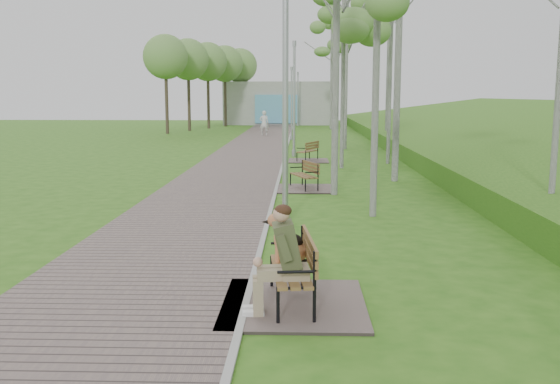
{
  "coord_description": "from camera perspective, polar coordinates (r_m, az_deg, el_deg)",
  "views": [
    {
      "loc": [
        0.73,
        -9.26,
        2.85
      ],
      "look_at": [
        0.38,
        1.33,
        1.18
      ],
      "focal_mm": 40.0,
      "sensor_mm": 36.0,
      "label": 1
    }
  ],
  "objects": [
    {
      "name": "ground",
      "position": [
        9.71,
        -2.53,
        -8.13
      ],
      "size": [
        120.0,
        120.0,
        0.0
      ],
      "primitive_type": "plane",
      "color": "#2C6016",
      "rests_on": "ground"
    },
    {
      "name": "walkway",
      "position": [
        30.98,
        -2.69,
        3.69
      ],
      "size": [
        3.5,
        67.0,
        0.04
      ],
      "primitive_type": "cube",
      "color": "#655552",
      "rests_on": "ground"
    },
    {
      "name": "kerb",
      "position": [
        30.89,
        0.55,
        3.69
      ],
      "size": [
        0.1,
        67.0,
        0.05
      ],
      "primitive_type": "cube",
      "color": "#999993",
      "rests_on": "ground"
    },
    {
      "name": "embankment",
      "position": [
        31.48,
        22.92,
        3.04
      ],
      "size": [
        14.0,
        70.0,
        1.6
      ],
      "primitive_type": "cube",
      "color": "#528826",
      "rests_on": "ground"
    },
    {
      "name": "building_north",
      "position": [
        60.28,
        -0.21,
        8.12
      ],
      "size": [
        10.0,
        5.2,
        4.0
      ],
      "color": "#9E9E99",
      "rests_on": "ground"
    },
    {
      "name": "bench_main",
      "position": [
        8.45,
        0.62,
        -7.37
      ],
      "size": [
        1.94,
        2.15,
        1.69
      ],
      "color": "#655552",
      "rests_on": "ground"
    },
    {
      "name": "bench_second",
      "position": [
        18.85,
        2.21,
        0.82
      ],
      "size": [
        1.68,
        1.87,
        1.03
      ],
      "color": "#655552",
      "rests_on": "ground"
    },
    {
      "name": "bench_third",
      "position": [
        26.84,
        2.54,
        3.25
      ],
      "size": [
        1.71,
        1.9,
        1.05
      ],
      "color": "#655552",
      "rests_on": "ground"
    },
    {
      "name": "lamp_post_near",
      "position": [
        13.81,
        0.5,
        8.33
      ],
      "size": [
        0.22,
        0.22,
        5.79
      ],
      "color": "#A0A2A8",
      "rests_on": "ground"
    },
    {
      "name": "lamp_post_second",
      "position": [
        28.72,
        1.3,
        8.12
      ],
      "size": [
        0.2,
        0.2,
        5.23
      ],
      "color": "#A0A2A8",
      "rests_on": "ground"
    },
    {
      "name": "lamp_post_third",
      "position": [
        39.24,
        1.06,
        7.86
      ],
      "size": [
        0.17,
        0.17,
        4.53
      ],
      "color": "#A0A2A8",
      "rests_on": "ground"
    },
    {
      "name": "lamp_post_far",
      "position": [
        56.55,
        1.65,
        8.32
      ],
      "size": [
        0.19,
        0.19,
        4.81
      ],
      "color": "#A0A2A8",
      "rests_on": "ground"
    },
    {
      "name": "pedestrian_near",
      "position": [
        43.31,
        -1.46,
        6.31
      ],
      "size": [
        0.64,
        0.43,
        1.73
      ],
      "primitive_type": "imported",
      "rotation": [
        0.0,
        0.0,
        3.12
      ],
      "color": "silver",
      "rests_on": "ground"
    },
    {
      "name": "birch_mid_c",
      "position": [
        24.47,
        5.88,
        16.78
      ],
      "size": [
        2.33,
        2.33,
        7.91
      ],
      "color": "silver",
      "rests_on": "ground"
    },
    {
      "name": "birch_far_b",
      "position": [
        33.2,
        6.18,
        16.91
      ],
      "size": [
        2.99,
        2.99,
        9.53
      ],
      "color": "silver",
      "rests_on": "ground"
    },
    {
      "name": "birch_distant_a",
      "position": [
        51.72,
        4.75,
        13.74
      ],
      "size": [
        2.86,
        2.86,
        9.17
      ],
      "color": "silver",
      "rests_on": "ground"
    }
  ]
}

